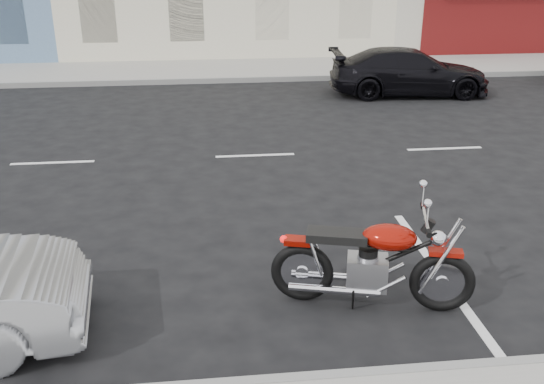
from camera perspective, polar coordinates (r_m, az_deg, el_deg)
The scene contains 5 objects.
ground at distance 12.65m, azimuth 7.48°, elevation 3.75°, with size 120.00×120.00×0.00m, color black.
sidewalk_far at distance 20.81m, azimuth -12.12°, elevation 11.02°, with size 80.00×3.40×0.15m, color gray.
curb_far at distance 19.15m, azimuth -12.56°, elevation 10.04°, with size 80.00×0.12×0.16m, color gray.
motorcycle at distance 7.25m, azimuth 16.09°, elevation -7.07°, with size 2.33×0.96×1.19m.
car_far at distance 17.82m, azimuth 12.77°, elevation 10.99°, with size 1.81×4.45×1.29m, color black.
Camera 1 is at (-2.95, -11.63, 4.00)m, focal length 40.00 mm.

